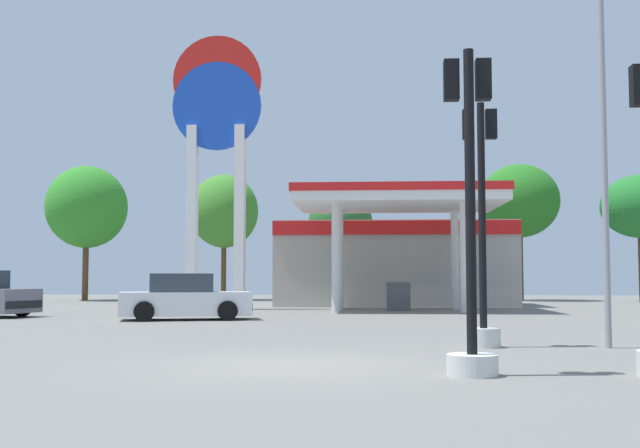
# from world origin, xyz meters

# --- Properties ---
(ground_plane) EXTENTS (90.00, 90.00, 0.00)m
(ground_plane) POSITION_xyz_m (0.00, 0.00, 0.00)
(ground_plane) COLOR slate
(ground_plane) RESTS_ON ground
(gas_station) EXTENTS (10.70, 11.61, 4.70)m
(gas_station) POSITION_xyz_m (2.26, 24.07, 2.19)
(gas_station) COLOR #ADA89E
(gas_station) RESTS_ON ground
(station_pole_sign) EXTENTS (3.66, 0.56, 11.27)m
(station_pole_sign) POSITION_xyz_m (-5.11, 19.69, 7.06)
(station_pole_sign) COLOR white
(station_pole_sign) RESTS_ON ground
(car_2) EXTENTS (4.25, 2.62, 1.42)m
(car_2) POSITION_xyz_m (-4.51, 12.11, 0.64)
(car_2) COLOR black
(car_2) RESTS_ON ground
(traffic_signal_1) EXTENTS (0.69, 0.70, 4.45)m
(traffic_signal_1) POSITION_xyz_m (2.59, -0.93, 1.72)
(traffic_signal_1) COLOR silver
(traffic_signal_1) RESTS_ON ground
(traffic_signal_2) EXTENTS (0.65, 0.67, 4.65)m
(traffic_signal_2) POSITION_xyz_m (3.34, 3.33, 1.80)
(traffic_signal_2) COLOR silver
(traffic_signal_2) RESTS_ON ground
(tree_0) EXTENTS (4.52, 4.52, 7.55)m
(tree_0) POSITION_xyz_m (-14.78, 31.04, 5.22)
(tree_0) COLOR brown
(tree_0) RESTS_ON ground
(tree_1) EXTENTS (3.89, 3.89, 7.14)m
(tree_1) POSITION_xyz_m (-7.18, 32.19, 5.04)
(tree_1) COLOR brown
(tree_1) RESTS_ON ground
(tree_2) EXTENTS (3.55, 3.55, 5.95)m
(tree_2) POSITION_xyz_m (-0.51, 31.41, 4.33)
(tree_2) COLOR brown
(tree_2) RESTS_ON ground
(tree_3) EXTENTS (4.44, 4.44, 7.59)m
(tree_3) POSITION_xyz_m (9.43, 32.27, 5.52)
(tree_3) COLOR brown
(tree_3) RESTS_ON ground
(corner_streetlamp) EXTENTS (0.24, 1.48, 7.60)m
(corner_streetlamp) POSITION_xyz_m (5.64, 3.09, 4.52)
(corner_streetlamp) COLOR gray
(corner_streetlamp) RESTS_ON ground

